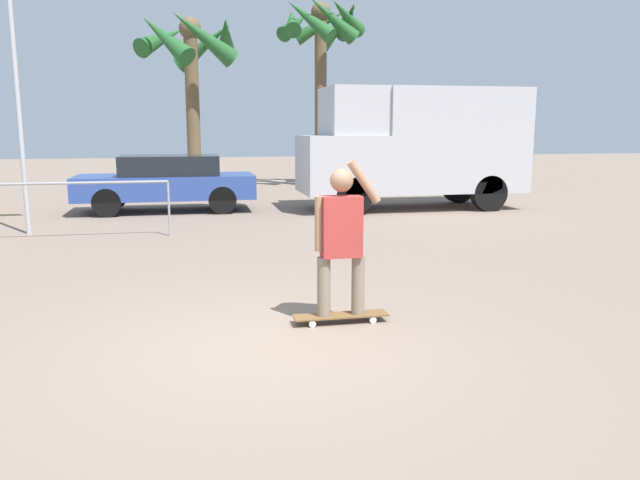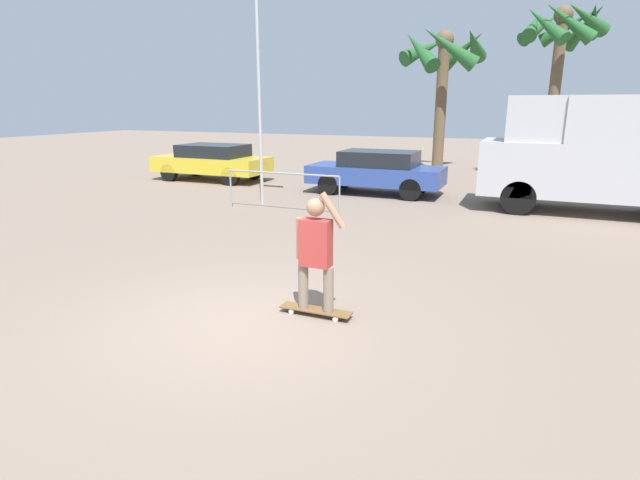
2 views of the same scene
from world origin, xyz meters
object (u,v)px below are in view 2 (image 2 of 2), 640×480
at_px(person_skateboarder, 316,247).
at_px(camper_van, 602,151).
at_px(palm_tree_near_van, 563,37).
at_px(palm_tree_center_background, 445,58).
at_px(parked_car_yellow, 212,161).
at_px(flagpole, 261,67).
at_px(skateboard, 316,310).
at_px(parked_car_blue, 377,171).

distance_m(person_skateboarder, camper_van, 9.98).
height_order(palm_tree_near_van, palm_tree_center_background, palm_tree_near_van).
xyz_separation_m(parked_car_yellow, flagpole, (4.15, -3.39, 3.06)).
relative_size(skateboard, flagpole, 0.15).
bearing_deg(camper_van, flagpole, -165.61).
bearing_deg(palm_tree_near_van, palm_tree_center_background, 166.33).
bearing_deg(parked_car_blue, skateboard, -77.98).
relative_size(skateboard, person_skateboarder, 0.62).
bearing_deg(palm_tree_center_background, camper_van, -53.61).
bearing_deg(flagpole, parked_car_yellow, 140.75).
distance_m(parked_car_blue, parked_car_yellow, 6.68).
relative_size(parked_car_yellow, palm_tree_near_van, 0.69).
height_order(person_skateboarder, flagpole, flagpole).
distance_m(parked_car_blue, flagpole, 4.92).
distance_m(palm_tree_center_background, flagpole, 10.23).
height_order(parked_car_blue, flagpole, flagpole).
xyz_separation_m(parked_car_blue, palm_tree_center_background, (0.80, 6.72, 3.94)).
relative_size(palm_tree_near_van, palm_tree_center_background, 1.07).
bearing_deg(skateboard, parked_car_yellow, 130.63).
relative_size(skateboard, parked_car_yellow, 0.23).
xyz_separation_m(camper_van, flagpole, (-8.77, -2.25, 2.13)).
height_order(camper_van, parked_car_blue, camper_van).
relative_size(person_skateboarder, parked_car_blue, 0.38).
bearing_deg(palm_tree_near_van, parked_car_yellow, -156.31).
xyz_separation_m(person_skateboarder, parked_car_yellow, (-8.73, 10.18, -0.24)).
xyz_separation_m(skateboard, parked_car_blue, (-2.07, 9.71, 0.67)).
height_order(person_skateboarder, palm_tree_center_background, palm_tree_center_background).
distance_m(camper_van, flagpole, 9.30).
bearing_deg(parked_car_blue, parked_car_yellow, 175.95).
relative_size(palm_tree_center_background, flagpole, 0.90).
xyz_separation_m(skateboard, palm_tree_near_van, (3.09, 15.37, 5.11)).
distance_m(skateboard, palm_tree_center_background, 17.11).
height_order(skateboard, palm_tree_center_background, palm_tree_center_background).
relative_size(camper_van, palm_tree_near_van, 0.89).
height_order(person_skateboarder, parked_car_yellow, person_skateboarder).
xyz_separation_m(camper_van, palm_tree_center_background, (-5.45, 7.39, 3.03)).
bearing_deg(camper_van, person_skateboarder, -114.86).
bearing_deg(person_skateboarder, parked_car_blue, 102.02).
distance_m(person_skateboarder, palm_tree_near_van, 16.23).
bearing_deg(skateboard, flagpole, 124.03).
relative_size(person_skateboarder, palm_tree_center_background, 0.28).
xyz_separation_m(palm_tree_near_van, flagpole, (-7.67, -8.58, -1.38)).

